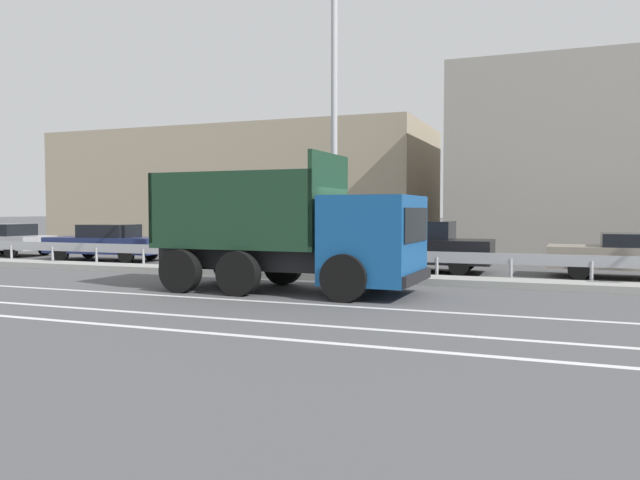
% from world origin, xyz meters
% --- Properties ---
extents(ground_plane, '(320.00, 320.00, 0.00)m').
position_xyz_m(ground_plane, '(0.00, 0.00, 0.00)').
color(ground_plane, '#4C4C4F').
extents(lane_strip_0, '(62.27, 0.16, 0.01)m').
position_xyz_m(lane_strip_0, '(-0.86, -2.25, 0.00)').
color(lane_strip_0, silver).
rests_on(lane_strip_0, ground_plane).
extents(lane_strip_1, '(62.27, 0.16, 0.01)m').
position_xyz_m(lane_strip_1, '(-0.86, -4.43, 0.00)').
color(lane_strip_1, silver).
rests_on(lane_strip_1, ground_plane).
extents(lane_strip_2, '(62.27, 0.16, 0.01)m').
position_xyz_m(lane_strip_2, '(-0.86, -5.69, 0.00)').
color(lane_strip_2, silver).
rests_on(lane_strip_2, ground_plane).
extents(median_island, '(34.25, 1.10, 0.18)m').
position_xyz_m(median_island, '(0.00, 2.44, 0.09)').
color(median_island, gray).
rests_on(median_island, ground_plane).
extents(median_guardrail, '(62.27, 0.09, 0.78)m').
position_xyz_m(median_guardrail, '(0.00, 3.71, 0.57)').
color(median_guardrail, '#9EA0A5').
rests_on(median_guardrail, ground_plane).
extents(dump_truck, '(6.57, 2.78, 3.31)m').
position_xyz_m(dump_truck, '(-0.07, -0.46, 1.21)').
color(dump_truck, '#144C8C').
rests_on(dump_truck, ground_plane).
extents(median_road_sign, '(0.79, 0.16, 2.35)m').
position_xyz_m(median_road_sign, '(-4.47, 2.44, 1.26)').
color(median_road_sign, white).
rests_on(median_road_sign, ground_plane).
extents(street_lamp_1, '(0.70, 2.76, 10.39)m').
position_xyz_m(street_lamp_1, '(-0.64, 2.19, 5.76)').
color(street_lamp_1, '#ADADB2').
rests_on(street_lamp_1, ground_plane).
extents(parked_car_1, '(3.87, 2.00, 1.39)m').
position_xyz_m(parked_car_1, '(-17.07, 5.95, 0.70)').
color(parked_car_1, '#A3A3A8').
rests_on(parked_car_1, ground_plane).
extents(parked_car_2, '(4.84, 2.09, 1.42)m').
position_xyz_m(parked_car_2, '(-11.28, 5.46, 0.72)').
color(parked_car_2, navy).
rests_on(parked_car_2, ground_plane).
extents(parked_car_3, '(4.70, 2.19, 1.25)m').
position_xyz_m(parked_car_3, '(-5.55, 5.97, 0.65)').
color(parked_car_3, '#335B33').
rests_on(parked_car_3, ground_plane).
extents(parked_car_4, '(4.79, 1.99, 1.63)m').
position_xyz_m(parked_car_4, '(1.07, 5.53, 0.80)').
color(parked_car_4, black).
rests_on(parked_car_4, ground_plane).
extents(parked_car_5, '(4.63, 1.98, 1.31)m').
position_xyz_m(parked_car_5, '(7.34, 5.70, 0.69)').
color(parked_car_5, gray).
rests_on(parked_car_5, ground_plane).
extents(background_building_0, '(20.74, 8.05, 6.32)m').
position_xyz_m(background_building_0, '(-11.43, 16.85, 3.16)').
color(background_building_0, tan).
rests_on(background_building_0, ground_plane).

